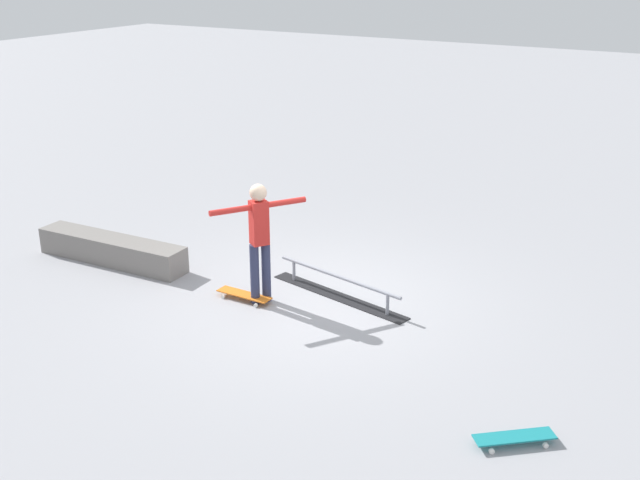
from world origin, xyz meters
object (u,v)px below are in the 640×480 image
at_px(grind_rail, 338,288).
at_px(skate_ledge, 112,250).
at_px(loose_skateboard_teal, 514,437).
at_px(skateboard_main, 244,295).
at_px(skater_main, 259,235).

relative_size(grind_rail, skate_ledge, 0.89).
height_order(skate_ledge, loose_skateboard_teal, skate_ledge).
distance_m(grind_rail, loose_skateboard_teal, 3.75).
xyz_separation_m(skate_ledge, loose_skateboard_teal, (-6.70, 1.47, -0.13)).
bearing_deg(skate_ledge, grind_rail, -170.08).
bearing_deg(skateboard_main, skater_main, 17.37).
xyz_separation_m(skate_ledge, skateboard_main, (-2.53, 0.10, -0.13)).
distance_m(skate_ledge, skater_main, 2.86).
bearing_deg(grind_rail, skate_ledge, 21.85).
bearing_deg(skater_main, skateboard_main, 139.88).
xyz_separation_m(skateboard_main, loose_skateboard_teal, (-4.17, 1.37, 0.00)).
bearing_deg(grind_rail, skateboard_main, 46.28).
height_order(grind_rail, loose_skateboard_teal, grind_rail).
bearing_deg(skateboard_main, loose_skateboard_teal, -17.62).
relative_size(grind_rail, loose_skateboard_teal, 3.07).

